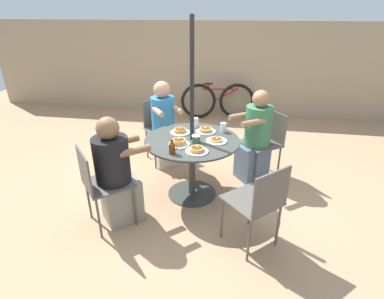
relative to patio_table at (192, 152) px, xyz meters
The scene contains 21 objects.
ground_plane 0.57m from the patio_table, ahead, with size 12.00×12.00×0.00m, color tan.
back_fence 3.20m from the patio_table, 90.00° to the left, with size 10.00×0.06×1.86m, color tan.
patio_table is the anchor object (origin of this frame).
umbrella_pole 0.45m from the patio_table, ahead, with size 0.05×0.05×2.02m, color black.
patio_chair_north 1.08m from the patio_table, 138.49° to the right, with size 0.62×0.62×0.88m.
diner_north 0.91m from the patio_table, 138.49° to the right, with size 0.59×0.58×1.17m.
patio_chair_east 1.08m from the patio_table, 46.95° to the right, with size 0.62×0.62×0.88m.
patio_chair_south 1.08m from the patio_table, 35.93° to the left, with size 0.61×0.61×0.88m.
diner_south 0.91m from the patio_table, 35.93° to the left, with size 0.58×0.55×1.19m.
patio_chair_west 1.08m from the patio_table, 124.96° to the left, with size 0.61×0.61×0.88m.
diner_west 0.91m from the patio_table, 124.96° to the left, with size 0.51×0.54×1.20m.
pancake_plate_a 0.30m from the patio_table, 136.26° to the left, with size 0.24×0.24×0.07m.
pancake_plate_b 0.28m from the patio_table, 122.11° to the right, with size 0.24×0.24×0.08m.
pancake_plate_c 0.38m from the patio_table, 71.91° to the right, with size 0.24×0.24×0.06m.
pancake_plate_d 0.33m from the patio_table, ahead, with size 0.24×0.24×0.05m.
pancake_plate_e 0.33m from the patio_table, 62.41° to the left, with size 0.24×0.24×0.06m.
syrup_bottle 0.48m from the patio_table, 109.13° to the right, with size 0.09×0.07×0.16m.
coffee_cup 0.25m from the patio_table, 60.19° to the right, with size 0.09×0.09×0.10m.
drinking_glass_a 0.49m from the patio_table, 40.40° to the left, with size 0.07×0.07×0.11m, color silver.
drinking_glass_b 0.44m from the patio_table, 92.87° to the left, with size 0.08×0.08×0.12m, color silver.
bicycle 2.87m from the patio_table, 88.92° to the left, with size 1.48×0.44×0.73m.
Camera 1 is at (0.51, -3.06, 2.07)m, focal length 28.00 mm.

